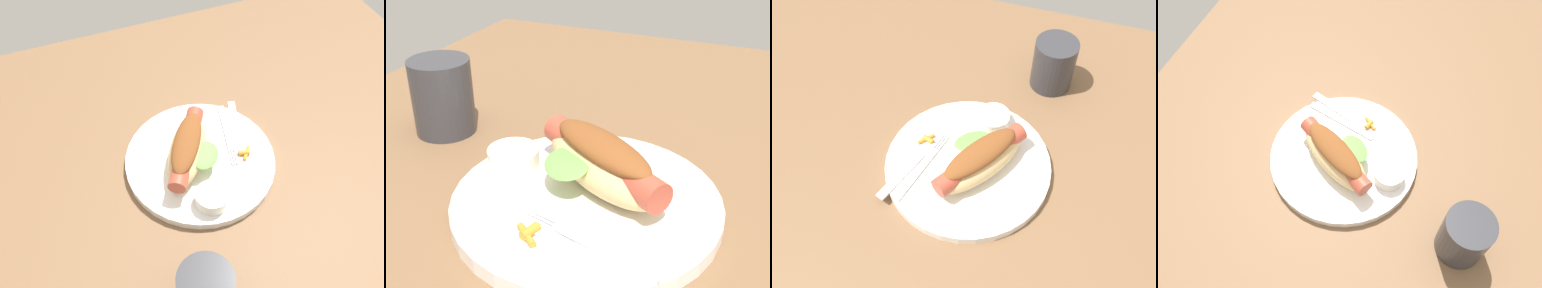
# 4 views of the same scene
# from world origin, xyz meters

# --- Properties ---
(ground_plane) EXTENTS (1.20, 0.90, 0.02)m
(ground_plane) POSITION_xyz_m (0.00, 0.00, -0.01)
(ground_plane) COLOR brown
(plate) EXTENTS (0.27, 0.27, 0.02)m
(plate) POSITION_xyz_m (0.00, 0.00, 0.01)
(plate) COLOR white
(plate) RESTS_ON ground_plane
(hot_dog) EXTENTS (0.14, 0.17, 0.06)m
(hot_dog) POSITION_xyz_m (0.02, -0.01, 0.05)
(hot_dog) COLOR #DBB77A
(hot_dog) RESTS_ON plate
(sauce_ramekin) EXTENTS (0.06, 0.06, 0.02)m
(sauce_ramekin) POSITION_xyz_m (0.02, 0.09, 0.03)
(sauce_ramekin) COLOR white
(sauce_ramekin) RESTS_ON plate
(fork) EXTENTS (0.04, 0.14, 0.00)m
(fork) POSITION_xyz_m (-0.07, -0.03, 0.02)
(fork) COLOR silver
(fork) RESTS_ON plate
(knife) EXTENTS (0.05, 0.13, 0.00)m
(knife) POSITION_xyz_m (-0.09, -0.04, 0.02)
(knife) COLOR silver
(knife) RESTS_ON plate
(carrot_garnish) EXTENTS (0.03, 0.03, 0.01)m
(carrot_garnish) POSITION_xyz_m (-0.08, 0.02, 0.02)
(carrot_garnish) COLOR orange
(carrot_garnish) RESTS_ON plate
(drinking_cup) EXTENTS (0.08, 0.08, 0.10)m
(drinking_cup) POSITION_xyz_m (0.09, 0.23, 0.05)
(drinking_cup) COLOR #333338
(drinking_cup) RESTS_ON ground_plane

